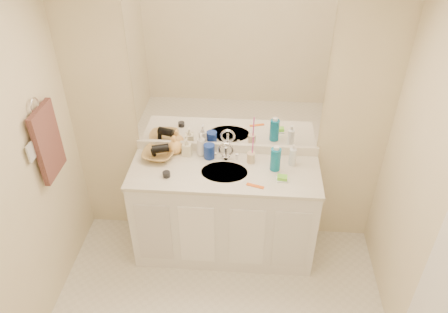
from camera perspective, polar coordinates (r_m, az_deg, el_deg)
ceiling at (r=1.83m, az=-2.41°, el=17.11°), size 2.60×2.60×0.02m
wall_back at (r=3.51m, az=0.40°, el=5.06°), size 2.60×0.02×2.40m
vanity_cabinet at (r=3.75m, az=0.06°, el=-7.36°), size 1.50×0.55×0.85m
countertop at (r=3.47m, az=0.06°, el=-2.01°), size 1.52×0.57×0.03m
backsplash at (r=3.65m, az=0.37°, el=1.15°), size 1.52×0.03×0.08m
sink_basin at (r=3.45m, az=0.04°, el=-2.18°), size 0.37×0.37×0.02m
faucet at (r=3.56m, az=0.26°, el=0.44°), size 0.02×0.02×0.11m
mirror at (r=3.34m, az=0.42°, el=10.35°), size 1.48×0.01×1.20m
blue_mug at (r=3.57m, az=-1.93°, el=0.69°), size 0.11×0.11×0.12m
tan_cup at (r=3.53m, az=3.54°, el=-0.15°), size 0.07×0.07×0.09m
toothbrush at (r=3.47m, az=3.77°, el=1.26°), size 0.02×0.04×0.21m
mouthwash_bottle at (r=3.44m, az=6.74°, el=-0.37°), size 0.10×0.10×0.19m
clear_pump_bottle at (r=3.53m, az=8.94°, el=-0.05°), size 0.06×0.06×0.15m
soap_dish at (r=3.39m, az=7.59°, el=-3.00°), size 0.10×0.08×0.01m
green_soap at (r=3.38m, az=7.62°, el=-2.74°), size 0.08×0.06×0.03m
orange_comb at (r=3.31m, az=4.10°, el=-3.85°), size 0.14×0.07×0.01m
dark_jar at (r=3.42m, az=-7.53°, el=-2.32°), size 0.08×0.08×0.04m
soap_bottle_white at (r=3.59m, az=-3.01°, el=1.63°), size 0.09×0.09×0.21m
soap_bottle_cream at (r=3.60m, az=-4.88°, el=1.26°), size 0.08×0.08×0.16m
soap_bottle_yellow at (r=3.64m, az=-6.43°, el=1.55°), size 0.13×0.13×0.16m
wicker_basket at (r=3.63m, az=-8.55°, el=0.29°), size 0.28×0.28×0.06m
hair_dryer at (r=3.59m, az=-8.32°, el=1.03°), size 0.15×0.11×0.07m
towel_ring at (r=3.23m, az=-23.50°, el=6.18°), size 0.01×0.11×0.11m
hand_towel at (r=3.37m, az=-22.02°, el=1.74°), size 0.04×0.32×0.55m
switch_plate at (r=3.20m, az=-23.91°, el=0.51°), size 0.01×0.08×0.13m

